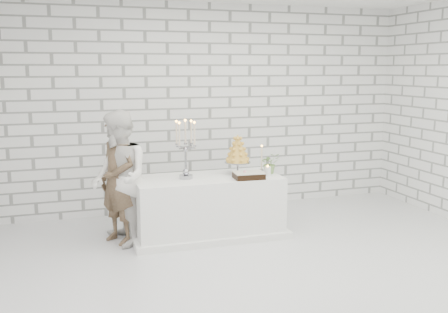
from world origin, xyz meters
TOP-DOWN VIEW (x-y plane):
  - ground at (0.00, 0.00)m, footprint 6.00×5.00m
  - wall_back at (0.00, 2.50)m, footprint 6.00×0.01m
  - cake_table at (-0.40, 1.24)m, footprint 1.80×0.80m
  - groom at (-1.49, 1.32)m, footprint 0.60×0.66m
  - bride at (-1.48, 1.24)m, footprint 0.72×0.87m
  - candelabra at (-0.68, 1.22)m, footprint 0.30×0.30m
  - croquembouche at (0.01, 1.28)m, footprint 0.39×0.39m
  - chocolate_cake at (0.05, 0.99)m, footprint 0.37×0.28m
  - pillar_candle at (0.32, 1.05)m, footprint 0.09×0.09m
  - extra_taper at (0.38, 1.39)m, footprint 0.08×0.08m
  - flowers at (0.42, 1.20)m, footprint 0.26×0.23m

SIDE VIEW (x-z plane):
  - ground at x=0.00m, z-range -0.01..0.01m
  - cake_table at x=-0.40m, z-range 0.00..0.75m
  - groom at x=-1.49m, z-range 0.00..1.52m
  - chocolate_cake at x=0.05m, z-range 0.75..0.83m
  - bride at x=-1.48m, z-range 0.00..1.60m
  - pillar_candle at x=0.32m, z-range 0.75..0.87m
  - flowers at x=0.42m, z-range 0.75..1.01m
  - extra_taper at x=0.38m, z-range 0.75..1.07m
  - croquembouche at x=0.01m, z-range 0.75..1.26m
  - candelabra at x=-0.68m, z-range 0.75..1.48m
  - wall_back at x=0.00m, z-range 0.00..3.00m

